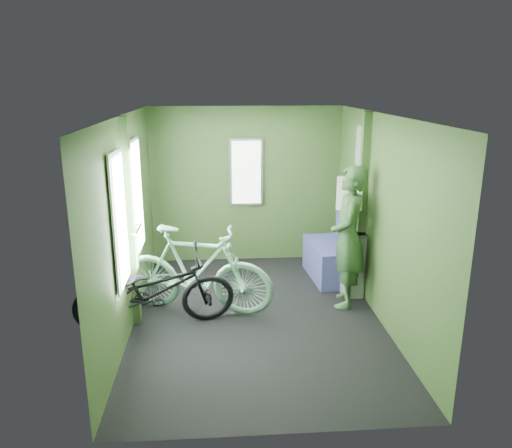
{
  "coord_description": "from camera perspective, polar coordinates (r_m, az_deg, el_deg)",
  "views": [
    {
      "loc": [
        -0.41,
        -5.24,
        2.64
      ],
      "look_at": [
        0.0,
        0.1,
        1.1
      ],
      "focal_mm": 35.0,
      "sensor_mm": 36.0,
      "label": 1
    }
  ],
  "objects": [
    {
      "name": "room",
      "position": [
        5.43,
        -0.34,
        3.22
      ],
      "size": [
        4.0,
        4.02,
        2.31
      ],
      "color": "black",
      "rests_on": "ground"
    },
    {
      "name": "bicycle_black",
      "position": [
        5.76,
        -11.2,
        -11.6
      ],
      "size": [
        1.85,
        1.06,
        1.02
      ],
      "primitive_type": "imported",
      "rotation": [
        0.0,
        -0.19,
        1.74
      ],
      "color": "black",
      "rests_on": "ground"
    },
    {
      "name": "bicycle_mint",
      "position": [
        6.02,
        -6.76,
        -10.11
      ],
      "size": [
        1.94,
        1.15,
        1.16
      ],
      "primitive_type": "imported",
      "rotation": [
        0.0,
        -0.16,
        1.29
      ],
      "color": "#79B99A",
      "rests_on": "ground"
    },
    {
      "name": "passenger",
      "position": [
        6.01,
        10.47,
        -1.49
      ],
      "size": [
        0.54,
        0.74,
        1.71
      ],
      "rotation": [
        0.0,
        0.0,
        -1.8
      ],
      "color": "#32552E",
      "rests_on": "ground"
    },
    {
      "name": "waste_box",
      "position": [
        6.46,
        10.91,
        -4.39
      ],
      "size": [
        0.25,
        0.34,
        0.84
      ],
      "primitive_type": "cube",
      "color": "gray",
      "rests_on": "ground"
    },
    {
      "name": "bench_seat",
      "position": [
        6.98,
        8.8,
        -3.68
      ],
      "size": [
        0.63,
        1.03,
        1.04
      ],
      "rotation": [
        0.0,
        0.0,
        0.08
      ],
      "color": "navy",
      "rests_on": "ground"
    }
  ]
}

